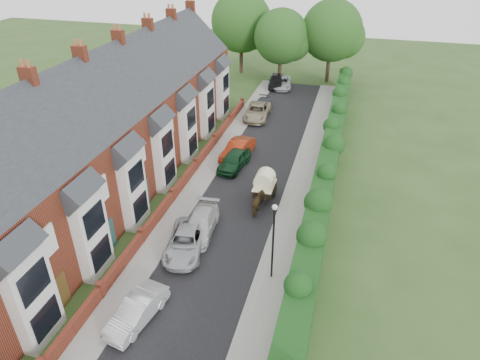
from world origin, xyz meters
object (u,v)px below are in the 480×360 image
(car_grey, at_px, (262,106))
(horse, at_px, (258,204))
(car_silver_a, at_px, (137,311))
(car_white, at_px, (200,224))
(car_red, at_px, (238,149))
(horse_cart, at_px, (265,183))
(car_silver_b, at_px, (186,242))
(car_green, at_px, (234,160))
(lamppost, at_px, (273,233))
(car_black, at_px, (277,81))
(car_beige, at_px, (257,112))

(car_grey, distance_m, horse, 19.63)
(car_silver_a, xyz_separation_m, car_grey, (-0.21, 30.32, -0.03))
(car_white, relative_size, car_grey, 1.07)
(car_red, distance_m, horse_cart, 7.15)
(car_red, height_order, horse, horse)
(car_red, relative_size, horse_cart, 1.35)
(car_grey, bearing_deg, car_silver_b, -91.46)
(car_silver_a, height_order, car_silver_b, car_silver_b)
(horse, bearing_deg, car_grey, -83.24)
(car_green, height_order, car_red, car_red)
(car_green, bearing_deg, car_grey, 100.18)
(lamppost, height_order, car_white, lamppost)
(car_white, height_order, car_red, car_red)
(car_white, bearing_deg, car_silver_a, -99.13)
(car_silver_b, height_order, car_green, car_green)
(car_white, bearing_deg, lamppost, -33.39)
(car_black, bearing_deg, car_silver_a, -96.06)
(lamppost, distance_m, car_beige, 24.39)
(car_red, height_order, horse_cart, horse_cart)
(car_silver_b, distance_m, car_white, 2.02)
(lamppost, distance_m, car_white, 6.76)
(car_red, distance_m, car_beige, 9.21)
(car_silver_b, distance_m, car_black, 33.08)
(car_beige, xyz_separation_m, horse, (4.16, -17.21, 0.03))
(car_silver_b, relative_size, car_beige, 0.91)
(lamppost, bearing_deg, horse_cart, 105.36)
(car_red, xyz_separation_m, car_grey, (-0.30, 11.20, -0.11))
(car_green, bearing_deg, horse_cart, -41.24)
(lamppost, height_order, car_silver_b, lamppost)
(lamppost, height_order, car_silver_a, lamppost)
(lamppost, relative_size, car_silver_a, 1.28)
(car_silver_a, bearing_deg, car_grey, 101.40)
(car_silver_b, relative_size, car_red, 1.06)
(lamppost, relative_size, car_red, 1.14)
(car_silver_a, bearing_deg, car_green, 99.88)
(car_silver_a, bearing_deg, horse, 81.89)
(car_grey, bearing_deg, car_red, -91.25)
(car_silver_a, height_order, horse, horse)
(car_beige, height_order, horse_cart, horse_cart)
(lamppost, bearing_deg, car_grey, 103.93)
(car_silver_b, relative_size, car_white, 1.03)
(car_green, relative_size, car_red, 0.95)
(lamppost, distance_m, car_silver_b, 6.38)
(car_white, distance_m, car_beige, 20.42)
(car_grey, xyz_separation_m, horse, (4.06, -19.21, 0.13))
(lamppost, height_order, horse_cart, lamppost)
(car_red, bearing_deg, horse_cart, -47.58)
(car_white, relative_size, car_beige, 0.89)
(car_black, bearing_deg, car_beige, -96.51)
(car_green, relative_size, horse_cart, 1.29)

